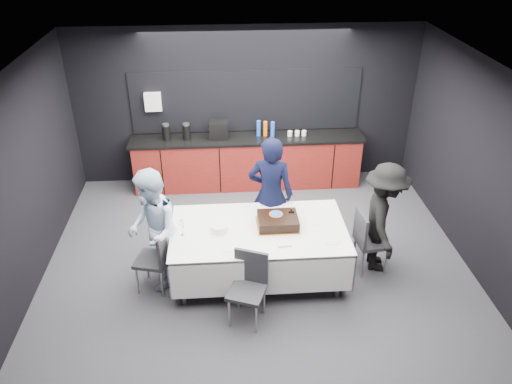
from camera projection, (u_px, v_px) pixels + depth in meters
ground at (256, 257)px, 7.32m from camera, size 6.00×6.00×0.00m
room_shell at (257, 141)px, 6.38m from camera, size 6.04×5.04×2.82m
kitchenette at (247, 157)px, 8.95m from camera, size 4.10×0.64×2.05m
party_table at (259, 237)px, 6.65m from camera, size 2.32×1.32×0.78m
cake_assembly at (278, 221)px, 6.61m from camera, size 0.57×0.47×0.18m
plate_stack at (219, 228)px, 6.51m from camera, size 0.22×0.22×0.10m
loose_plate_near at (228, 248)px, 6.21m from camera, size 0.19×0.19×0.01m
loose_plate_right_a at (316, 221)px, 6.73m from camera, size 0.21×0.21×0.01m
loose_plate_right_b at (332, 240)px, 6.35m from camera, size 0.22×0.22×0.01m
loose_plate_far at (268, 211)px, 6.95m from camera, size 0.18×0.18×0.01m
fork_pile at (284, 244)px, 6.26m from camera, size 0.18×0.12×0.03m
champagne_flute at (182, 225)px, 6.38m from camera, size 0.06×0.06×0.22m
chair_left at (158, 255)px, 6.48m from camera, size 0.51×0.51×0.92m
chair_right at (367, 237)px, 6.84m from camera, size 0.46×0.46×0.92m
chair_near at (249, 282)px, 6.03m from camera, size 0.54×0.54×0.92m
person_center at (271, 194)px, 7.13m from camera, size 0.73×0.57×1.78m
person_left at (153, 230)px, 6.43m from camera, size 0.76×0.91×1.69m
person_right at (383, 218)px, 6.76m from camera, size 0.74×1.11×1.61m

